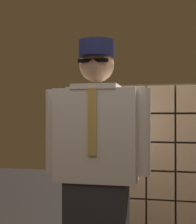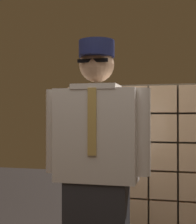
# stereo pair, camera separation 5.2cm
# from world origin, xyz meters

# --- Properties ---
(glass_block_wall) EXTENTS (1.37, 0.10, 1.64)m
(glass_block_wall) POSITION_xyz_m (-0.00, 1.51, 0.80)
(glass_block_wall) COLOR #E0B78C
(glass_block_wall) RESTS_ON ground
(standing_person) EXTENTS (0.72, 0.30, 1.82)m
(standing_person) POSITION_xyz_m (-0.12, 0.48, 0.95)
(standing_person) COLOR #28282D
(standing_person) RESTS_ON ground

